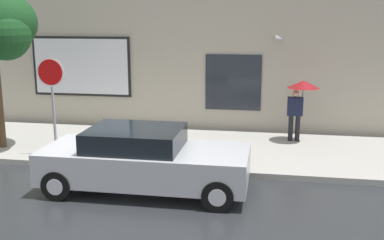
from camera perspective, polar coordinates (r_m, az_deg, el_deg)
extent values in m
plane|color=#282B2D|center=(10.67, -8.95, -8.13)|extent=(60.00, 60.00, 0.00)
cube|color=#A3A099|center=(13.37, -4.86, -3.38)|extent=(20.00, 4.00, 0.15)
cube|color=#B2A893|center=(15.29, -2.70, 11.67)|extent=(20.00, 0.40, 7.00)
cube|color=black|center=(16.09, -13.57, 6.48)|extent=(3.45, 0.06, 2.01)
cube|color=silver|center=(16.06, -13.61, 6.47)|extent=(3.29, 0.03, 1.85)
cube|color=#262B33|center=(14.90, 5.13, 4.66)|extent=(1.80, 0.04, 1.80)
cone|color=#99999E|center=(14.59, 10.76, 9.85)|extent=(0.22, 0.24, 0.24)
cube|color=#B7BABF|center=(10.17, -5.75, -5.43)|extent=(4.48, 1.84, 0.70)
cube|color=black|center=(10.07, -7.05, -2.26)|extent=(2.02, 1.62, 0.44)
cylinder|color=black|center=(10.76, 4.27, -6.02)|extent=(0.64, 0.22, 0.64)
cylinder|color=silver|center=(10.76, 4.27, -6.02)|extent=(0.35, 0.24, 0.35)
cylinder|color=black|center=(9.17, 3.22, -9.36)|extent=(0.64, 0.22, 0.64)
cylinder|color=silver|center=(9.17, 3.22, -9.36)|extent=(0.35, 0.24, 0.35)
cylinder|color=black|center=(11.56, -12.73, -4.97)|extent=(0.64, 0.22, 0.64)
cylinder|color=silver|center=(11.56, -12.73, -4.97)|extent=(0.35, 0.24, 0.35)
cylinder|color=black|center=(10.10, -16.40, -7.77)|extent=(0.64, 0.22, 0.64)
cylinder|color=silver|center=(10.10, -16.40, -7.77)|extent=(0.35, 0.24, 0.35)
cylinder|color=red|center=(11.90, -1.42, -3.43)|extent=(0.22, 0.22, 0.62)
sphere|color=#AD1814|center=(11.82, -1.43, -1.98)|extent=(0.23, 0.23, 0.23)
cylinder|color=#AD1814|center=(11.74, -1.58, -3.49)|extent=(0.09, 0.12, 0.09)
cylinder|color=#AD1814|center=(12.04, -1.28, -3.08)|extent=(0.09, 0.12, 0.09)
cylinder|color=red|center=(11.98, -1.42, -4.72)|extent=(0.30, 0.30, 0.06)
cylinder|color=black|center=(13.97, 12.12, -0.97)|extent=(0.14, 0.14, 0.77)
cylinder|color=black|center=(13.98, 12.95, -1.00)|extent=(0.14, 0.14, 0.77)
cube|color=#191E38|center=(13.84, 12.67, 1.66)|extent=(0.45, 0.22, 0.55)
sphere|color=tan|center=(13.77, 12.74, 3.20)|extent=(0.21, 0.21, 0.21)
cylinder|color=#4C4C51|center=(13.80, 13.56, 2.65)|extent=(0.02, 0.02, 0.90)
cone|color=maroon|center=(13.74, 13.65, 4.34)|extent=(0.92, 0.92, 0.22)
sphere|color=#19471E|center=(13.15, -22.17, 9.76)|extent=(1.35, 1.35, 1.35)
cylinder|color=gray|center=(12.54, -16.80, 1.45)|extent=(0.07, 0.07, 2.58)
cylinder|color=white|center=(12.37, -17.16, 5.69)|extent=(0.76, 0.02, 0.76)
cylinder|color=red|center=(12.35, -17.19, 5.68)|extent=(0.66, 0.02, 0.66)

